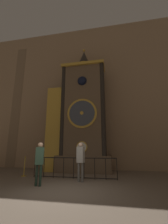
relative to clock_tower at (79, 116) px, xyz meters
name	(u,v)px	position (x,y,z in m)	size (l,w,h in m)	color
ground_plane	(62,193)	(0.53, -4.85, -3.79)	(28.00, 28.00, 0.00)	brown
cathedral_back_wall	(88,92)	(0.44, 1.31, 2.35)	(24.00, 0.32, 12.31)	#997A5B
clock_tower	(79,116)	(0.00, 0.00, 0.00)	(4.51, 1.79, 9.34)	brown
railing_fence	(74,167)	(0.26, -2.30, -3.21)	(4.51, 0.05, 1.06)	black
visitor_near	(40,159)	(-0.78, -4.13, -2.72)	(0.39, 0.32, 1.78)	#213427
visitor_far	(81,158)	(0.80, -3.04, -2.70)	(0.38, 0.30, 1.81)	#58554F
stanchion_post	(24,170)	(-2.65, -2.20, -3.44)	(0.28, 0.28, 1.08)	#B28E33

